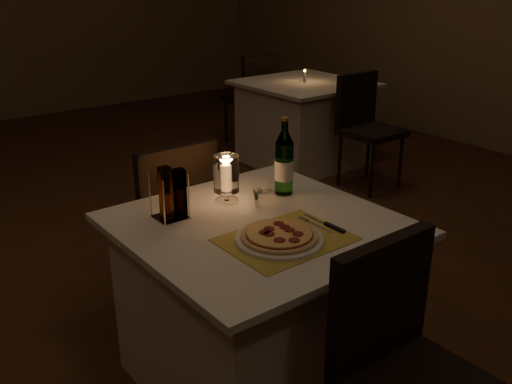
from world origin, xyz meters
TOP-DOWN VIEW (x-y plane):
  - floor at (0.00, 0.00)m, footprint 8.00×10.00m
  - main_table at (0.13, -0.42)m, footprint 1.00×1.00m
  - chair_near at (0.13, -1.13)m, footprint 0.42×0.42m
  - chair_far at (0.13, 0.30)m, footprint 0.42×0.42m
  - placemat at (0.11, -0.60)m, footprint 0.45×0.34m
  - plate at (0.08, -0.60)m, footprint 0.32×0.32m
  - pizza at (0.08, -0.60)m, footprint 0.28×0.28m
  - fork at (0.27, -0.56)m, footprint 0.02×0.18m
  - knife at (0.31, -0.62)m, footprint 0.02×0.22m
  - tumbler at (0.22, -0.31)m, footprint 0.08×0.08m
  - water_bottle at (0.40, -0.24)m, footprint 0.08×0.08m
  - hurricane_candle at (0.14, -0.17)m, footprint 0.11×0.11m
  - cruet_caddy at (-0.13, -0.18)m, footprint 0.12×0.12m
  - neighbor_table_right at (2.27, 1.67)m, footprint 1.00×1.00m
  - neighbor_chair_ra at (2.27, 0.96)m, footprint 0.42×0.42m
  - neighbor_chair_rb at (2.27, 2.39)m, footprint 0.42×0.42m
  - neighbor_candle_right at (2.27, 1.67)m, footprint 0.03×0.03m

SIDE VIEW (x-z plane):
  - floor at x=0.00m, z-range -0.02..0.00m
  - main_table at x=0.13m, z-range 0.00..0.74m
  - neighbor_table_right at x=2.27m, z-range 0.00..0.74m
  - chair_near at x=0.13m, z-range 0.10..1.00m
  - chair_far at x=0.13m, z-range 0.10..1.00m
  - neighbor_chair_ra at x=2.27m, z-range 0.10..1.00m
  - neighbor_chair_rb at x=2.27m, z-range 0.10..1.00m
  - placemat at x=0.11m, z-range 0.74..0.74m
  - fork at x=0.27m, z-range 0.74..0.75m
  - knife at x=0.31m, z-range 0.74..0.76m
  - plate at x=0.08m, z-range 0.74..0.76m
  - pizza at x=0.08m, z-range 0.76..0.78m
  - tumbler at x=0.22m, z-range 0.74..0.82m
  - neighbor_candle_right at x=2.27m, z-range 0.73..0.84m
  - cruet_caddy at x=-0.13m, z-range 0.73..0.94m
  - hurricane_candle at x=0.14m, z-range 0.76..0.96m
  - water_bottle at x=0.40m, z-range 0.71..1.05m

